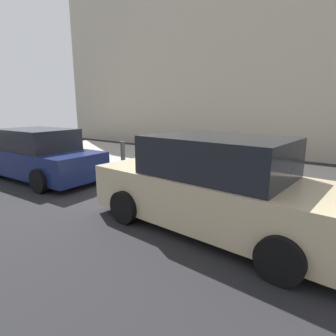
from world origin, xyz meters
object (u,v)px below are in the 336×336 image
Objects in this scene: suitcase_teal_4 at (176,163)px; suitcase_navy_5 at (162,164)px; suitcase_maroon_3 at (191,166)px; parked_car_navy_1 at (39,156)px; parked_car_beige_0 at (216,187)px; suitcase_silver_0 at (244,172)px; suitcase_red_1 at (226,170)px; fire_hydrant at (140,156)px; suitcase_olive_2 at (207,167)px; bollard_post at (123,154)px.

suitcase_navy_5 reaches higher than suitcase_teal_4.
suitcase_maroon_3 is 0.52m from suitcase_teal_4.
parked_car_beige_0 is at bearing -180.00° from parked_car_navy_1.
suitcase_teal_4 is 4.26m from parked_car_navy_1.
suitcase_teal_4 is (0.52, 0.03, 0.01)m from suitcase_maroon_3.
parked_car_beige_0 reaches higher than suitcase_silver_0.
parked_car_navy_1 is at bearing 27.29° from suitcase_red_1.
parked_car_navy_1 is (2.87, 2.52, 0.33)m from suitcase_navy_5.
fire_hydrant is (2.05, 0.01, 0.09)m from suitcase_maroon_3.
suitcase_olive_2 is at bearing -178.83° from suitcase_navy_5.
parked_car_navy_1 is at bearing 29.64° from suitcase_olive_2.
parked_car_navy_1 is at bearing 41.30° from suitcase_navy_5.
suitcase_silver_0 reaches higher than suitcase_navy_5.
suitcase_teal_4 is (2.19, 0.04, -0.04)m from suitcase_silver_0.
parked_car_navy_1 is (1.89, 2.55, 0.16)m from fire_hydrant.
suitcase_olive_2 is 1.38× the size of suitcase_teal_4.
bollard_post is 2.69m from parked_car_navy_1.
suitcase_teal_4 is 0.96× the size of suitcase_navy_5.
suitcase_red_1 is at bearing -152.71° from parked_car_navy_1.
bollard_post is (3.27, 0.16, 0.07)m from suitcase_olive_2.
bollard_post is (3.85, 0.21, 0.10)m from suitcase_red_1.
bollard_post is 0.20× the size of parked_car_navy_1.
suitcase_teal_4 is at bearing 1.14° from suitcase_silver_0.
suitcase_silver_0 is at bearing -155.30° from parked_car_navy_1.
suitcase_red_1 is 3.17m from fire_hydrant.
suitcase_red_1 reaches higher than suitcase_maroon_3.
suitcase_navy_5 is (1.62, 0.03, -0.12)m from suitcase_olive_2.
suitcase_red_1 is 0.98× the size of suitcase_teal_4.
suitcase_red_1 is at bearing -177.45° from suitcase_maroon_3.
suitcase_red_1 is at bearing -178.86° from fire_hydrant.
suitcase_teal_4 reaches higher than suitcase_maroon_3.
fire_hydrant reaches higher than suitcase_maroon_3.
fire_hydrant is 4.91m from parked_car_beige_0.
suitcase_silver_0 reaches higher than bollard_post.
parked_car_beige_0 is (-2.67, 2.53, 0.30)m from suitcase_teal_4.
fire_hydrant is at bearing 1.14° from suitcase_red_1.
suitcase_silver_0 is 6.17m from parked_car_navy_1.
suitcase_maroon_3 is 1.07m from suitcase_navy_5.
suitcase_maroon_3 is at bearing -176.89° from suitcase_teal_4.
suitcase_silver_0 is 1.42× the size of suitcase_teal_4.
fire_hydrant is 0.18× the size of parked_car_navy_1.
fire_hydrant is at bearing -0.57° from suitcase_teal_4.
suitcase_maroon_3 is 0.16× the size of parked_car_navy_1.
suitcase_silver_0 is at bearing 176.30° from suitcase_red_1.
parked_car_beige_0 is at bearing 136.48° from suitcase_teal_4.
parked_car_navy_1 is (3.42, 2.53, 0.24)m from suitcase_teal_4.
suitcase_silver_0 is 1.03× the size of suitcase_olive_2.
suitcase_navy_5 is 0.96× the size of fire_hydrant.
suitcase_red_1 is 2.20m from suitcase_navy_5.
suitcase_navy_5 is at bearing 1.25° from suitcase_teal_4.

